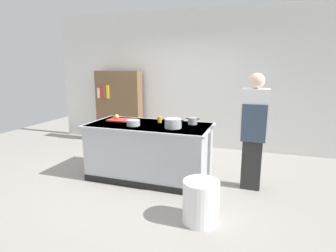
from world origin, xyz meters
The scene contains 12 objects.
ground_plane centered at (0.00, 0.00, 0.00)m, with size 10.00×10.00×0.00m, color #9E9991.
back_wall centered at (0.00, 2.10, 1.50)m, with size 6.40×0.12×3.00m, color white.
counter_island centered at (0.00, 0.00, 0.47)m, with size 1.98×0.98×0.90m.
cutting_board centered at (-0.59, 0.14, 0.91)m, with size 0.40×0.28×0.02m, color red.
onion centered at (-0.66, 0.14, 0.96)m, with size 0.08×0.08×0.08m, color tan.
stock_pot centered at (0.44, -0.12, 0.97)m, with size 0.32×0.26×0.14m.
sauce_pan centered at (0.65, 0.23, 0.95)m, with size 0.21×0.15×0.11m.
mixing_bowl centered at (-0.20, -0.17, 0.95)m, with size 0.21×0.21×0.09m, color #B7BABF.
juice_cup centered at (0.11, 0.20, 0.95)m, with size 0.07×0.07×0.10m, color yellow.
trash_bin centered at (1.08, -1.04, 0.26)m, with size 0.43×0.43×0.51m, color white.
person_chef centered at (1.59, 0.13, 0.91)m, with size 0.38×0.25×1.72m.
bookshelf centered at (-1.52, 1.80, 0.85)m, with size 1.10×0.31×1.70m.
Camera 1 is at (1.67, -3.98, 1.82)m, focal length 29.58 mm.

